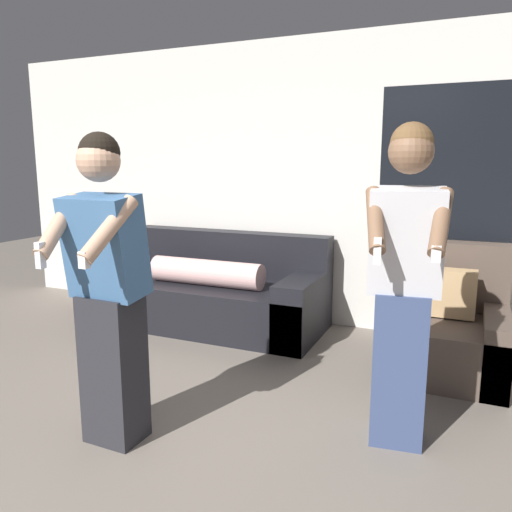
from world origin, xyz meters
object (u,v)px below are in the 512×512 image
Objects in this scene: couch at (215,294)px; side_table at (115,258)px; person_right at (404,284)px; armchair at (447,331)px; person_left at (107,290)px.

side_table is (-1.37, 0.22, 0.21)m from couch.
side_table is at bearing 153.32° from person_right.
armchair is 2.53m from person_left.
person_left reaches higher than side_table.
couch is 1.20× the size of person_right.
armchair reaches higher than couch.
side_table is 2.93m from person_left.
side_table is 0.45× the size of person_left.
armchair is 1.23× the size of side_table.
person_right reaches higher than side_table.
person_right reaches higher than couch.
person_left is at bearing -132.61° from armchair.
side_table is at bearing 128.70° from person_left.
person_right is at bearing 22.91° from person_left.
person_left is (0.45, -2.05, 0.57)m from couch.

